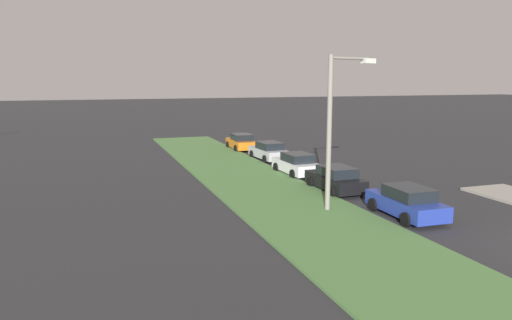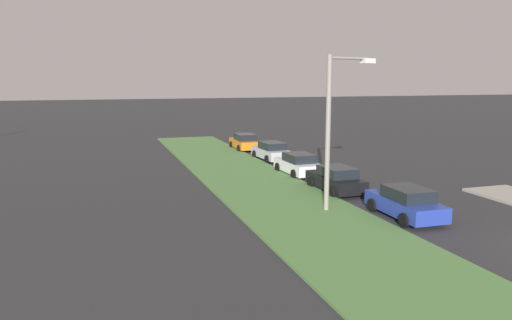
% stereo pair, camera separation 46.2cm
% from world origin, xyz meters
% --- Properties ---
extents(grass_median, '(60.00, 6.00, 0.12)m').
position_xyz_m(grass_median, '(10.00, 7.91, 0.06)').
color(grass_median, '#517F42').
rests_on(grass_median, ground).
extents(parked_car_blue, '(4.35, 2.11, 1.47)m').
position_xyz_m(parked_car_blue, '(6.31, 3.55, 0.72)').
color(parked_car_blue, '#23389E').
rests_on(parked_car_blue, ground).
extents(parked_car_black, '(4.31, 2.04, 1.47)m').
position_xyz_m(parked_car_black, '(12.09, 4.16, 0.72)').
color(parked_car_black, black).
rests_on(parked_car_black, ground).
extents(parked_car_white, '(4.35, 2.12, 1.47)m').
position_xyz_m(parked_car_white, '(17.35, 4.23, 0.72)').
color(parked_car_white, silver).
rests_on(parked_car_white, ground).
extents(parked_car_silver, '(4.38, 2.18, 1.47)m').
position_xyz_m(parked_car_silver, '(23.53, 3.90, 0.72)').
color(parked_car_silver, '#B2B5BA').
rests_on(parked_car_silver, ground).
extents(parked_car_orange, '(4.32, 2.06, 1.47)m').
position_xyz_m(parked_car_orange, '(29.72, 4.25, 0.72)').
color(parked_car_orange, orange).
rests_on(parked_car_orange, ground).
extents(streetlight, '(0.92, 2.84, 7.50)m').
position_xyz_m(streetlight, '(8.46, 6.25, 4.39)').
color(streetlight, gray).
rests_on(streetlight, ground).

